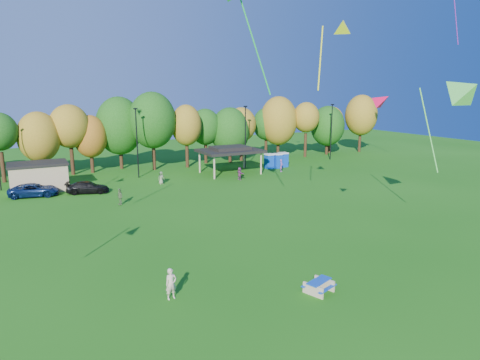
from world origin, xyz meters
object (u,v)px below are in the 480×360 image
picnic_table (319,285)px  kite_flyer (171,284)px  porta_potties (277,160)px  car_c (34,190)px  car_d (88,187)px

picnic_table → kite_flyer: 8.41m
porta_potties → car_c: size_ratio=0.73×
kite_flyer → car_c: size_ratio=0.35×
picnic_table → car_c: size_ratio=0.39×
car_c → car_d: (5.40, -1.13, -0.05)m
picnic_table → car_d: (-8.14, 31.23, 0.25)m
porta_potties → picnic_table: (-19.20, -34.90, -0.68)m
kite_flyer → car_d: kite_flyer is taller
porta_potties → kite_flyer: bearing=-130.4°
picnic_table → kite_flyer: (-7.78, 3.16, 0.48)m
kite_flyer → car_d: bearing=84.4°
car_c → picnic_table: bearing=-146.3°
picnic_table → car_d: car_d is taller
picnic_table → car_c: 35.07m
car_c → porta_potties: bearing=-74.6°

